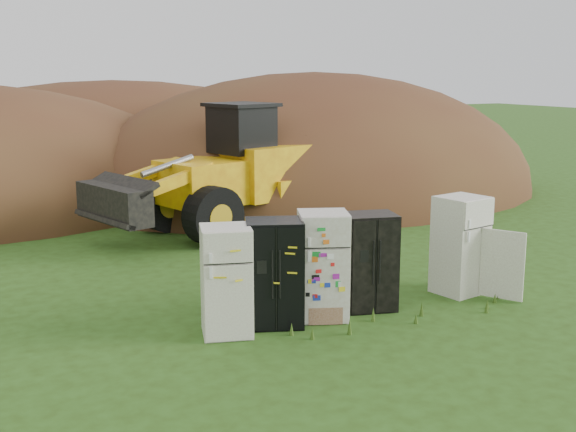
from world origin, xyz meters
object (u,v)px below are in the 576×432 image
at_px(wheel_loader, 217,169).
at_px(fridge_open_door, 460,245).
at_px(fridge_sticker, 323,265).
at_px(fridge_dark_mid, 370,261).
at_px(fridge_leftmost, 226,281).
at_px(fridge_black_side, 274,273).

bearing_deg(wheel_loader, fridge_open_door, -87.99).
relative_size(fridge_sticker, fridge_dark_mid, 1.07).
bearing_deg(fridge_open_door, wheel_loader, 97.45).
xyz_separation_m(fridge_sticker, fridge_dark_mid, (0.99, 0.05, -0.06)).
bearing_deg(fridge_open_door, fridge_leftmost, 170.38).
bearing_deg(fridge_open_door, fridge_black_side, 169.83).
bearing_deg(wheel_loader, fridge_black_side, -119.47).
bearing_deg(fridge_open_door, fridge_sticker, 170.96).
height_order(fridge_black_side, fridge_open_door, fridge_open_door).
bearing_deg(fridge_sticker, fridge_dark_mid, 25.42).
distance_m(fridge_open_door, wheel_loader, 7.35).
xyz_separation_m(fridge_dark_mid, wheel_loader, (-0.11, 6.97, 0.81)).
bearing_deg(fridge_dark_mid, wheel_loader, 106.78).
xyz_separation_m(fridge_sticker, wheel_loader, (0.88, 7.02, 0.75)).
height_order(fridge_black_side, wheel_loader, wheel_loader).
relative_size(fridge_open_door, wheel_loader, 0.27).
bearing_deg(fridge_leftmost, fridge_dark_mid, 17.43).
bearing_deg(fridge_black_side, wheel_loader, 97.62).
height_order(fridge_sticker, fridge_dark_mid, fridge_sticker).
xyz_separation_m(fridge_dark_mid, fridge_open_door, (2.05, -0.01, 0.07)).
bearing_deg(fridge_dark_mid, fridge_open_door, 15.58).
xyz_separation_m(fridge_black_side, fridge_dark_mid, (1.88, -0.02, -0.03)).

